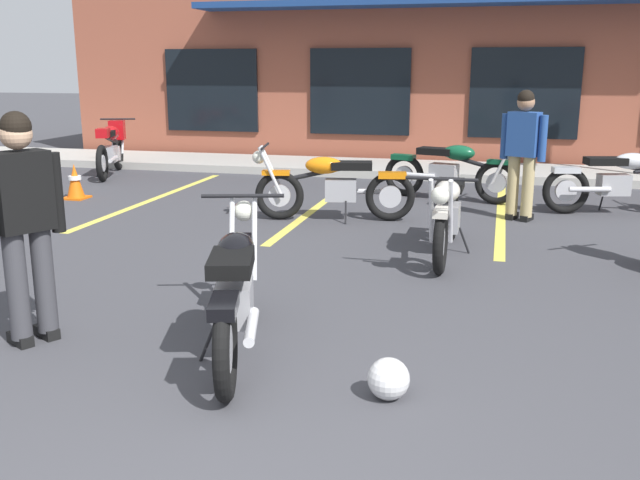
# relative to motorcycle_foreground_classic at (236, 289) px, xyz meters

# --- Properties ---
(ground_plane) EXTENTS (80.00, 80.00, 0.00)m
(ground_plane) POSITION_rel_motorcycle_foreground_classic_xyz_m (0.51, 1.47, -0.46)
(ground_plane) COLOR #3D3D42
(sidewalk_kerb) EXTENTS (22.00, 1.80, 0.14)m
(sidewalk_kerb) POSITION_rel_motorcycle_foreground_classic_xyz_m (0.51, 8.90, -0.39)
(sidewalk_kerb) COLOR #A8A59E
(sidewalk_kerb) RESTS_ON ground_plane
(brick_storefront_building) EXTENTS (15.93, 6.78, 3.90)m
(brick_storefront_building) POSITION_rel_motorcycle_foreground_classic_xyz_m (0.51, 12.87, 1.49)
(brick_storefront_building) COLOR brown
(brick_storefront_building) RESTS_ON ground_plane
(painted_stall_lines) EXTENTS (7.78, 4.80, 0.01)m
(painted_stall_lines) POSITION_rel_motorcycle_foreground_classic_xyz_m (0.51, 5.30, -0.46)
(painted_stall_lines) COLOR #DBCC4C
(painted_stall_lines) RESTS_ON ground_plane
(motorcycle_foreground_classic) EXTENTS (0.94, 2.06, 0.98)m
(motorcycle_foreground_classic) POSITION_rel_motorcycle_foreground_classic_xyz_m (0.00, 0.00, 0.00)
(motorcycle_foreground_classic) COLOR black
(motorcycle_foreground_classic) RESTS_ON ground_plane
(motorcycle_black_cruiser) EXTENTS (2.07, 0.89, 0.98)m
(motorcycle_black_cruiser) POSITION_rel_motorcycle_foreground_classic_xyz_m (3.34, 5.82, 0.00)
(motorcycle_black_cruiser) COLOR black
(motorcycle_black_cruiser) RESTS_ON ground_plane
(motorcycle_silver_naked) EXTENTS (2.07, 0.88, 0.98)m
(motorcycle_silver_naked) POSITION_rel_motorcycle_foreground_classic_xyz_m (1.03, 6.27, 0.00)
(motorcycle_silver_naked) COLOR black
(motorcycle_silver_naked) RESTS_ON ground_plane
(motorcycle_blue_standard) EXTENTS (0.66, 2.11, 0.98)m
(motorcycle_blue_standard) POSITION_rel_motorcycle_foreground_classic_xyz_m (1.23, 2.99, 0.00)
(motorcycle_blue_standard) COLOR black
(motorcycle_blue_standard) RESTS_ON ground_plane
(motorcycle_green_cafe_racer) EXTENTS (2.09, 0.81, 0.98)m
(motorcycle_green_cafe_racer) POSITION_rel_motorcycle_foreground_classic_xyz_m (-0.35, 4.45, 0.00)
(motorcycle_green_cafe_racer) COLOR black
(motorcycle_green_cafe_racer) RESTS_ON ground_plane
(motorcycle_orange_scrambler) EXTENTS (1.01, 2.04, 0.98)m
(motorcycle_orange_scrambler) POSITION_rel_motorcycle_foreground_classic_xyz_m (-5.21, 7.35, 0.07)
(motorcycle_orange_scrambler) COLOR black
(motorcycle_orange_scrambler) RESTS_ON ground_plane
(person_in_black_shirt) EXTENTS (0.40, 0.57, 1.68)m
(person_in_black_shirt) POSITION_rel_motorcycle_foreground_classic_xyz_m (-1.49, -0.21, 0.49)
(person_in_black_shirt) COLOR black
(person_in_black_shirt) RESTS_ON ground_plane
(person_near_building) EXTENTS (0.59, 0.38, 1.68)m
(person_near_building) POSITION_rel_motorcycle_foreground_classic_xyz_m (2.01, 5.04, 0.49)
(person_near_building) COLOR black
(person_near_building) RESTS_ON ground_plane
(helmet_on_pavement) EXTENTS (0.26, 0.26, 0.26)m
(helmet_on_pavement) POSITION_rel_motorcycle_foreground_classic_xyz_m (1.16, -0.48, -0.33)
(helmet_on_pavement) COLOR silver
(helmet_on_pavement) RESTS_ON ground_plane
(traffic_cone) EXTENTS (0.34, 0.34, 0.53)m
(traffic_cone) POSITION_rel_motorcycle_foreground_classic_xyz_m (-4.48, 4.99, -0.20)
(traffic_cone) COLOR orange
(traffic_cone) RESTS_ON ground_plane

